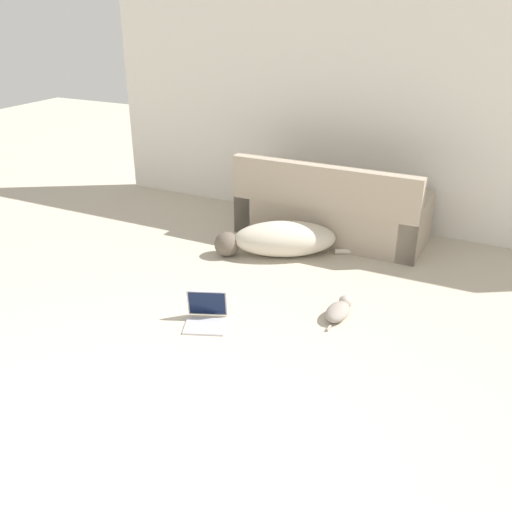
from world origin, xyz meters
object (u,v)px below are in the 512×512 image
object	(u,v)px
couch	(331,213)
cat	(339,310)
laptop_open	(206,313)
dog	(280,239)

from	to	relation	value
couch	cat	xyz separation A→B (m)	(0.67, -1.62, -0.23)
cat	laptop_open	bearing A→B (deg)	122.25
couch	dog	world-z (taller)	couch
couch	laptop_open	xyz separation A→B (m)	(-0.30, -2.20, -0.20)
dog	laptop_open	xyz separation A→B (m)	(0.01, -1.51, -0.09)
dog	laptop_open	world-z (taller)	dog
cat	laptop_open	world-z (taller)	laptop_open
dog	laptop_open	distance (m)	1.51
couch	laptop_open	bearing A→B (deg)	82.43
dog	laptop_open	bearing A→B (deg)	61.68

